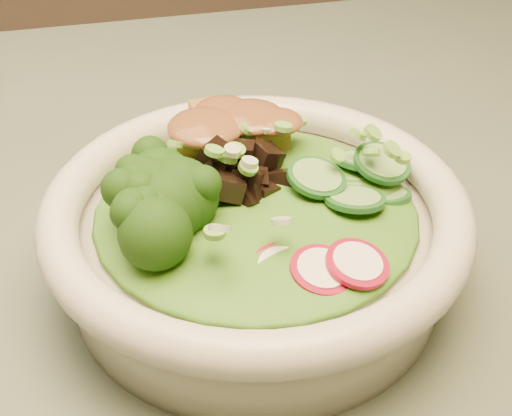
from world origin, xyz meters
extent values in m
cube|color=#4F5B4C|center=(0.00, 0.00, 0.73)|extent=(1.20, 0.80, 0.03)
cylinder|color=beige|center=(-0.11, -0.04, 0.77)|extent=(0.22, 0.22, 0.05)
torus|color=beige|center=(-0.11, -0.04, 0.81)|extent=(0.25, 0.25, 0.02)
ellipsoid|color=#265D13|center=(-0.11, -0.04, 0.81)|extent=(0.19, 0.19, 0.02)
ellipsoid|color=brown|center=(-0.11, 0.02, 0.83)|extent=(0.06, 0.05, 0.01)
camera|label=1|loc=(-0.19, -0.36, 1.05)|focal=50.00mm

